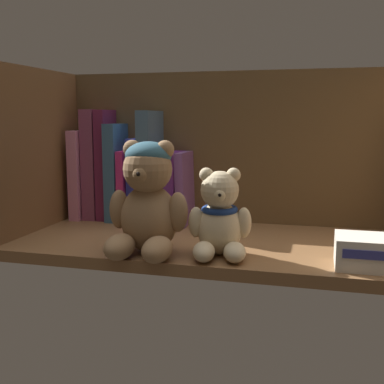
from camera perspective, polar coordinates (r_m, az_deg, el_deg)
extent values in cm
cube|color=brown|center=(88.10, 2.09, -6.31)|extent=(68.63, 31.96, 2.00)
cube|color=brown|center=(101.56, 4.20, 4.71)|extent=(71.03, 1.20, 33.52)
cube|color=brown|center=(99.10, -18.14, 4.20)|extent=(1.60, 34.36, 33.52)
cube|color=pink|center=(109.52, -12.65, 2.12)|extent=(2.35, 11.62, 19.25)
cube|color=#7D3A5A|center=(108.00, -11.32, 3.27)|extent=(2.98, 9.43, 23.75)
cube|color=#661E40|center=(106.78, -9.95, 3.23)|extent=(2.26, 9.19, 23.68)
cube|color=#355B7E|center=(105.88, -8.65, 2.42)|extent=(2.49, 11.49, 20.76)
cube|color=#C32872|center=(105.35, -7.47, 0.87)|extent=(1.62, 10.98, 15.10)
cube|color=#3439A9|center=(104.21, -6.13, 1.52)|extent=(3.25, 9.08, 17.66)
cube|color=#415E79|center=(102.80, -4.50, 3.06)|extent=(2.67, 14.94, 23.44)
cube|color=#696BAB|center=(102.39, -3.06, 0.98)|extent=(2.78, 9.46, 16.14)
cube|color=#511F68|center=(101.75, -1.75, 0.64)|extent=(2.29, 14.43, 15.06)
cube|color=#764A8B|center=(101.15, -0.55, 0.59)|extent=(2.25, 12.84, 15.09)
ellipsoid|color=#93704C|center=(79.17, -5.10, -3.15)|extent=(9.54, 8.75, 11.22)
sphere|color=#93704C|center=(77.36, -5.32, 2.76)|extent=(7.98, 7.98, 7.98)
sphere|color=#93704C|center=(78.60, -7.14, 5.10)|extent=(2.99, 2.99, 2.99)
sphere|color=#93704C|center=(76.74, -3.24, 5.07)|extent=(2.99, 2.99, 2.99)
sphere|color=#9B754E|center=(74.77, -6.04, 2.17)|extent=(2.99, 2.99, 2.99)
sphere|color=black|center=(73.78, -6.32, 2.14)|extent=(1.05, 1.05, 1.05)
ellipsoid|color=#93704C|center=(76.28, -8.60, -6.47)|extent=(4.54, 7.51, 3.99)
ellipsoid|color=#93704C|center=(74.15, -4.17, -6.84)|extent=(4.54, 7.51, 3.99)
ellipsoid|color=#93704C|center=(80.18, -8.65, -2.04)|extent=(3.26, 3.26, 6.48)
ellipsoid|color=#93704C|center=(76.85, -1.69, -2.41)|extent=(3.26, 3.26, 6.48)
ellipsoid|color=#2E5769|center=(77.69, -5.20, 4.41)|extent=(7.58, 7.58, 4.39)
ellipsoid|color=beige|center=(77.69, 3.29, -4.34)|extent=(7.32, 6.71, 8.61)
sphere|color=beige|center=(76.07, 3.33, 0.23)|extent=(6.12, 6.12, 6.12)
sphere|color=beige|center=(76.21, 1.73, 2.07)|extent=(2.30, 2.30, 2.30)
sphere|color=beige|center=(76.21, 4.96, 2.04)|extent=(2.30, 2.30, 2.30)
sphere|color=beige|center=(73.98, 3.32, -0.30)|extent=(2.30, 2.30, 2.30)
sphere|color=black|center=(73.18, 3.32, -0.35)|extent=(0.80, 0.80, 0.80)
ellipsoid|color=beige|center=(74.46, 1.42, -7.12)|extent=(4.50, 6.30, 3.06)
ellipsoid|color=beige|center=(74.46, 5.09, -7.15)|extent=(4.50, 6.30, 3.06)
ellipsoid|color=beige|center=(77.13, 0.41, -3.61)|extent=(2.93, 2.93, 4.97)
ellipsoid|color=beige|center=(77.12, 6.18, -3.66)|extent=(2.93, 2.93, 4.97)
torus|color=navy|center=(77.04, 3.31, -2.10)|extent=(5.88, 5.88, 1.10)
cube|color=silver|center=(76.16, 21.08, -6.73)|extent=(11.71, 7.67, 4.66)
cube|color=#33388C|center=(72.26, 21.44, -7.10)|extent=(9.95, 0.16, 1.30)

